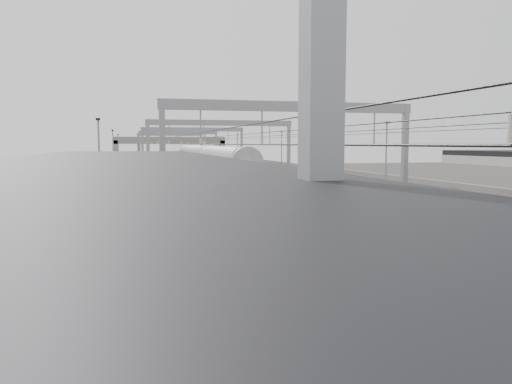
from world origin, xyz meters
TOP-DOWN VIEW (x-y plane):
  - platform_left at (-8.00, 45.00)m, footprint 4.00×120.00m
  - platform_right at (8.00, 45.00)m, footprint 4.00×120.00m
  - tracks at (0.00, 45.00)m, footprint 11.40×140.00m
  - overhead_line at (0.00, 51.62)m, footprint 13.00×140.00m
  - canopy_left at (-8.02, 2.99)m, footprint 4.40×30.00m
  - overbridge at (0.00, 100.00)m, footprint 22.00×2.20m
  - wall_left at (-11.20, 45.00)m, footprint 0.30×120.00m
  - wall_right at (11.20, 45.00)m, footprint 0.30×120.00m
  - train at (1.50, 58.13)m, footprint 2.67×48.74m
  - signal_green at (-5.20, 66.21)m, footprint 0.32×0.32m
  - signal_red_near at (3.20, 69.96)m, footprint 0.32×0.32m
  - signal_red_far at (5.40, 70.11)m, footprint 0.32×0.32m

SIDE VIEW (x-z plane):
  - tracks at x=0.00m, z-range -0.05..0.15m
  - platform_left at x=-8.00m, z-range 0.00..1.00m
  - platform_right at x=8.00m, z-range 0.00..1.00m
  - wall_left at x=-11.20m, z-range 0.00..3.20m
  - wall_right at x=11.20m, z-range 0.00..3.20m
  - train at x=1.50m, z-range -0.04..4.19m
  - signal_green at x=-5.20m, z-range 0.68..4.15m
  - signal_red_near at x=3.20m, z-range 0.68..4.15m
  - signal_red_far at x=5.40m, z-range 0.68..4.15m
  - canopy_left at x=-8.02m, z-range 2.97..7.21m
  - overbridge at x=0.00m, z-range 1.86..8.76m
  - overhead_line at x=0.00m, z-range 2.84..9.44m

